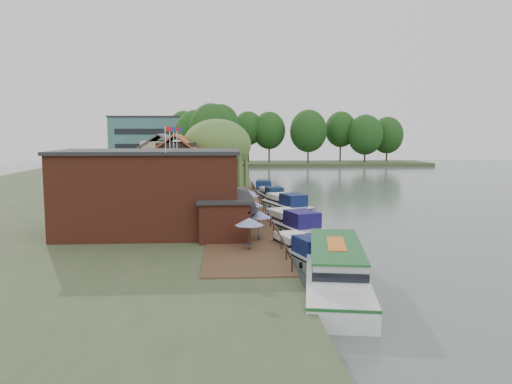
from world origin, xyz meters
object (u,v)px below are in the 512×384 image
object	(u,v)px
umbrella_0	(249,234)
umbrella_1	(259,225)
willow	(217,160)
umbrella_5	(248,202)
swan	(312,268)
cruiser_3	(271,194)
cruiser_1	(292,221)
cruiser_4	(264,187)
hotel_block	(170,144)
pub	(173,192)
tour_boat	(336,269)
cottage_c	(196,162)
cruiser_0	(301,247)
cottage_b	(162,166)
umbrella_2	(245,218)
umbrella_6	(245,199)
cruiser_2	(286,202)
cottage_a	(178,171)
umbrella_3	(252,213)
umbrella_4	(245,209)

from	to	relation	value
umbrella_0	umbrella_1	distance (m)	3.42
willow	umbrella_5	xyz separation A→B (m)	(3.49, -10.00, -3.93)
umbrella_1	swan	size ratio (longest dim) A/B	5.40
cruiser_3	willow	bearing A→B (deg)	-147.88
willow	cruiser_1	xyz separation A→B (m)	(7.39, -16.55, -4.92)
umbrella_0	cruiser_4	distance (m)	40.94
hotel_block	cruiser_4	distance (m)	41.96
pub	tour_boat	world-z (taller)	pub
cottage_c	cruiser_0	size ratio (longest dim) A/B	0.93
cottage_b	cruiser_1	world-z (taller)	cottage_b
umbrella_2	cruiser_3	world-z (taller)	umbrella_2
cottage_c	umbrella_6	distance (m)	22.68
umbrella_1	cruiser_2	size ratio (longest dim) A/B	0.23
cottage_c	hotel_block	bearing A→B (deg)	102.20
cottage_a	umbrella_6	size ratio (longest dim) A/B	3.51
umbrella_1	pub	bearing A→B (deg)	153.56
hotel_block	umbrella_3	size ratio (longest dim) A/B	10.69
cottage_b	tour_boat	distance (m)	41.89
tour_boat	willow	bearing A→B (deg)	112.58
umbrella_0	cruiser_3	size ratio (longest dim) A/B	0.26
umbrella_1	cruiser_1	xyz separation A→B (m)	(3.67, 7.04, -1.00)
willow	cruiser_2	size ratio (longest dim) A/B	1.01
hotel_block	umbrella_6	size ratio (longest dim) A/B	10.38
swan	umbrella_3	bearing A→B (deg)	107.22
cottage_c	cruiser_1	xyz separation A→B (m)	(10.89, -30.55, -3.96)
cruiser_0	cruiser_3	world-z (taller)	cruiser_3
cruiser_2	cruiser_4	bearing A→B (deg)	75.36
umbrella_2	cruiser_2	bearing A→B (deg)	71.44
cottage_a	cottage_b	distance (m)	10.44
cottage_b	swan	world-z (taller)	cottage_b
cottage_c	cruiser_0	world-z (taller)	cottage_c
umbrella_0	cruiser_1	world-z (taller)	umbrella_0
cottage_a	umbrella_1	world-z (taller)	cottage_a
hotel_block	cruiser_2	bearing A→B (deg)	-69.92
cruiser_2	umbrella_4	bearing A→B (deg)	-134.34
hotel_block	cruiser_2	size ratio (longest dim) A/B	2.47
cottage_b	umbrella_1	bearing A→B (deg)	-68.57
umbrella_2	cruiser_2	distance (m)	17.64
hotel_block	cruiser_2	xyz separation A→B (m)	(19.89, -54.40, -5.89)
hotel_block	tour_boat	world-z (taller)	hotel_block
cottage_a	umbrella_4	xyz separation A→B (m)	(7.49, -9.85, -2.96)
umbrella_0	tour_boat	xyz separation A→B (m)	(5.01, -6.92, -0.82)
umbrella_6	pub	bearing A→B (deg)	-118.37
hotel_block	cruiser_4	xyz separation A→B (m)	(18.54, -37.18, -5.91)
umbrella_1	cruiser_3	bearing A→B (deg)	82.93
pub	umbrella_4	bearing A→B (deg)	38.44
umbrella_1	umbrella_3	bearing A→B (deg)	92.17
cottage_a	cruiser_1	world-z (taller)	cottage_a
tour_boat	swan	xyz separation A→B (m)	(-0.65, 4.67, -1.25)
cruiser_2	umbrella_1	bearing A→B (deg)	-122.10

